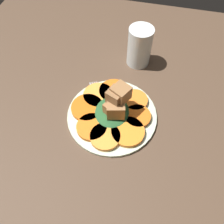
# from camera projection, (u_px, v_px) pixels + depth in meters

# --- Properties ---
(table_slab) EXTENTS (1.20, 1.20, 0.02)m
(table_slab) POSITION_uv_depth(u_px,v_px,m) (112.00, 118.00, 0.64)
(table_slab) COLOR #4C3828
(table_slab) RESTS_ON ground
(plate) EXTENTS (0.25, 0.25, 0.01)m
(plate) POSITION_uv_depth(u_px,v_px,m) (112.00, 115.00, 0.63)
(plate) COLOR beige
(plate) RESTS_ON table_slab
(carrot_slice_0) EXTENTS (0.08, 0.08, 0.01)m
(carrot_slice_0) POSITION_uv_depth(u_px,v_px,m) (92.00, 127.00, 0.59)
(carrot_slice_0) COLOR orange
(carrot_slice_0) RESTS_ON plate
(carrot_slice_1) EXTENTS (0.08, 0.08, 0.01)m
(carrot_slice_1) POSITION_uv_depth(u_px,v_px,m) (105.00, 136.00, 0.57)
(carrot_slice_1) COLOR orange
(carrot_slice_1) RESTS_ON plate
(carrot_slice_2) EXTENTS (0.09, 0.09, 0.01)m
(carrot_slice_2) POSITION_uv_depth(u_px,v_px,m) (128.00, 132.00, 0.58)
(carrot_slice_2) COLOR orange
(carrot_slice_2) RESTS_ON plate
(carrot_slice_3) EXTENTS (0.07, 0.07, 0.01)m
(carrot_slice_3) POSITION_uv_depth(u_px,v_px,m) (138.00, 116.00, 0.61)
(carrot_slice_3) COLOR orange
(carrot_slice_3) RESTS_ON plate
(carrot_slice_4) EXTENTS (0.08, 0.08, 0.01)m
(carrot_slice_4) POSITION_uv_depth(u_px,v_px,m) (135.00, 100.00, 0.64)
(carrot_slice_4) COLOR orange
(carrot_slice_4) RESTS_ON plate
(carrot_slice_5) EXTENTS (0.09, 0.09, 0.01)m
(carrot_slice_5) POSITION_uv_depth(u_px,v_px,m) (114.00, 91.00, 0.66)
(carrot_slice_5) COLOR orange
(carrot_slice_5) RESTS_ON plate
(carrot_slice_6) EXTENTS (0.09, 0.09, 0.01)m
(carrot_slice_6) POSITION_uv_depth(u_px,v_px,m) (98.00, 95.00, 0.65)
(carrot_slice_6) COLOR orange
(carrot_slice_6) RESTS_ON plate
(carrot_slice_7) EXTENTS (0.09, 0.09, 0.01)m
(carrot_slice_7) POSITION_uv_depth(u_px,v_px,m) (87.00, 108.00, 0.62)
(carrot_slice_7) COLOR #D45F13
(carrot_slice_7) RESTS_ON plate
(center_pile) EXTENTS (0.11, 0.10, 0.10)m
(center_pile) POSITION_uv_depth(u_px,v_px,m) (114.00, 106.00, 0.59)
(center_pile) COLOR #235128
(center_pile) RESTS_ON plate
(fork) EXTENTS (0.18, 0.09, 0.00)m
(fork) POSITION_uv_depth(u_px,v_px,m) (97.00, 105.00, 0.63)
(fork) COLOR #B2B2B7
(fork) RESTS_ON plate
(water_glass) EXTENTS (0.08, 0.08, 0.13)m
(water_glass) POSITION_uv_depth(u_px,v_px,m) (140.00, 47.00, 0.70)
(water_glass) COLOR silver
(water_glass) RESTS_ON table_slab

